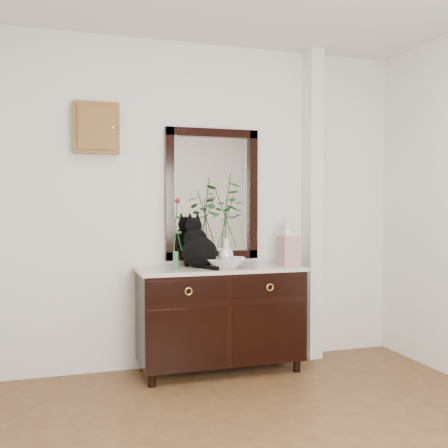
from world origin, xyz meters
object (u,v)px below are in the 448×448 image
object	(u,v)px
cat	(199,242)
ginger_jar	(288,242)
lotus_bowl	(226,263)
sideboard	(220,313)

from	to	relation	value
cat	ginger_jar	world-z (taller)	cat
lotus_bowl	sideboard	bearing A→B (deg)	116.94
sideboard	cat	bearing A→B (deg)	169.78
cat	ginger_jar	size ratio (longest dim) A/B	1.07
sideboard	lotus_bowl	distance (m)	0.42
sideboard	cat	xyz separation A→B (m)	(-0.17, 0.03, 0.58)
sideboard	ginger_jar	world-z (taller)	ginger_jar
cat	lotus_bowl	size ratio (longest dim) A/B	1.28
lotus_bowl	ginger_jar	distance (m)	0.56
sideboard	ginger_jar	bearing A→B (deg)	-4.60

